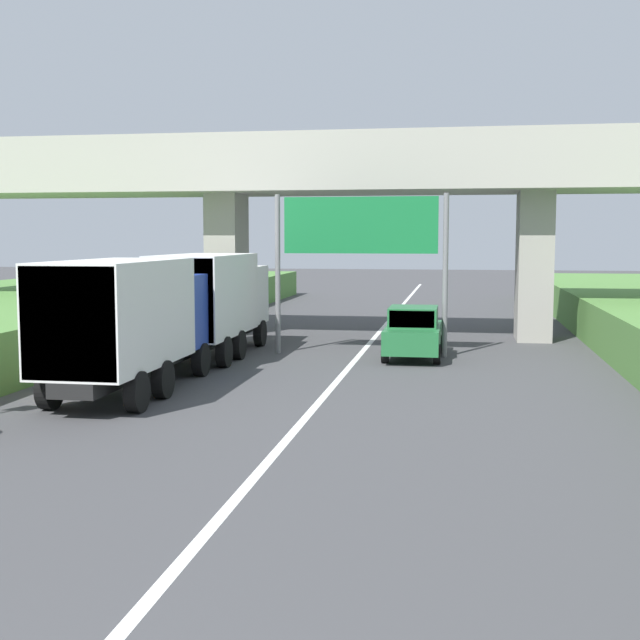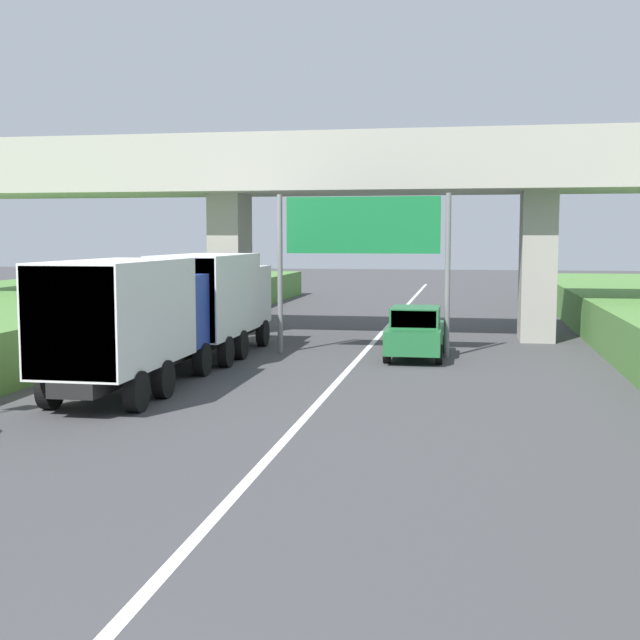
{
  "view_description": "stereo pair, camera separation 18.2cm",
  "coord_description": "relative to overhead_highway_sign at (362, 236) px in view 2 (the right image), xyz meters",
  "views": [
    {
      "loc": [
        3.35,
        -3.39,
        4.01
      ],
      "look_at": [
        0.0,
        16.4,
        2.0
      ],
      "focal_mm": 46.69,
      "sensor_mm": 36.0,
      "label": 1
    },
    {
      "loc": [
        3.53,
        -3.36,
        4.01
      ],
      "look_at": [
        0.0,
        16.4,
        2.0
      ],
      "focal_mm": 46.69,
      "sensor_mm": 36.0,
      "label": 2
    }
  ],
  "objects": [
    {
      "name": "lane_centre_stripe",
      "position": [
        0.0,
        -0.68,
        -4.03
      ],
      "size": [
        0.2,
        87.71,
        0.01
      ],
      "primitive_type": "cube",
      "color": "white",
      "rests_on": "ground"
    },
    {
      "name": "overpass_bridge",
      "position": [
        0.0,
        5.29,
        1.98
      ],
      "size": [
        40.0,
        4.8,
        7.95
      ],
      "color": "#ADA89E",
      "rests_on": "ground"
    },
    {
      "name": "overhead_highway_sign",
      "position": [
        0.0,
        0.0,
        0.0
      ],
      "size": [
        5.88,
        0.18,
        5.45
      ],
      "color": "slate",
      "rests_on": "ground"
    },
    {
      "name": "truck_blue",
      "position": [
        -4.98,
        -7.88,
        -2.1
      ],
      "size": [
        2.44,
        7.3,
        3.44
      ],
      "color": "black",
      "rests_on": "ground"
    },
    {
      "name": "truck_white",
      "position": [
        -4.87,
        -1.13,
        -2.1
      ],
      "size": [
        2.44,
        7.3,
        3.44
      ],
      "color": "black",
      "rests_on": "ground"
    },
    {
      "name": "car_green",
      "position": [
        1.84,
        -0.45,
        -3.18
      ],
      "size": [
        1.86,
        4.1,
        1.72
      ],
      "color": "#236B38",
      "rests_on": "ground"
    },
    {
      "name": "construction_barrel_2",
      "position": [
        -6.71,
        -8.21,
        -3.58
      ],
      "size": [
        0.57,
        0.57,
        0.9
      ],
      "color": "orange",
      "rests_on": "ground"
    },
    {
      "name": "construction_barrel_3",
      "position": [
        -6.51,
        -3.17,
        -3.58
      ],
      "size": [
        0.57,
        0.57,
        0.9
      ],
      "color": "orange",
      "rests_on": "ground"
    },
    {
      "name": "construction_barrel_4",
      "position": [
        -6.47,
        1.87,
        -3.58
      ],
      "size": [
        0.57,
        0.57,
        0.9
      ],
      "color": "orange",
      "rests_on": "ground"
    }
  ]
}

